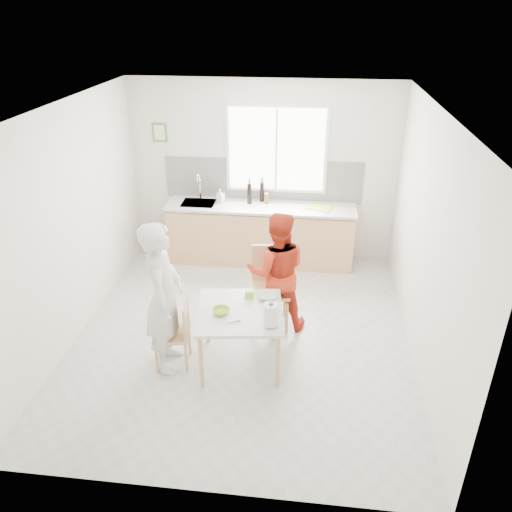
{
  "coord_description": "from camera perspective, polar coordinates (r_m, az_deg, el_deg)",
  "views": [
    {
      "loc": [
        0.75,
        -4.98,
        3.66
      ],
      "look_at": [
        0.14,
        0.2,
        0.97
      ],
      "focal_mm": 35.0,
      "sensor_mm": 36.0,
      "label": 1
    }
  ],
  "objects": [
    {
      "name": "bowl_green",
      "position": [
        5.32,
        -4.04,
        -6.31
      ],
      "size": [
        0.2,
        0.2,
        0.06
      ],
      "primitive_type": "imported",
      "rotation": [
        0.0,
        0.0,
        0.13
      ],
      "color": "#9CBF2C",
      "rests_on": "dining_table"
    },
    {
      "name": "spoon",
      "position": [
        5.18,
        -2.8,
        -7.51
      ],
      "size": [
        0.15,
        0.08,
        0.01
      ],
      "primitive_type": "cylinder",
      "rotation": [
        0.0,
        1.57,
        0.47
      ],
      "color": "#A5A5AA",
      "rests_on": "dining_table"
    },
    {
      "name": "cutting_board",
      "position": [
        7.46,
        7.26,
        5.53
      ],
      "size": [
        0.42,
        0.36,
        0.01
      ],
      "primitive_type": "cube",
      "rotation": [
        0.0,
        0.0,
        -0.38
      ],
      "color": "#8CD030",
      "rests_on": "kitchen_counter"
    },
    {
      "name": "chair_far",
      "position": [
        6.14,
        1.59,
        -3.08
      ],
      "size": [
        0.52,
        0.52,
        1.01
      ],
      "rotation": [
        0.0,
        0.0,
        0.13
      ],
      "color": "tan",
      "rests_on": "ground"
    },
    {
      "name": "kitchen_counter",
      "position": [
        7.69,
        0.49,
        2.31
      ],
      "size": [
        2.84,
        0.64,
        1.37
      ],
      "color": "tan",
      "rests_on": "ground"
    },
    {
      "name": "wine_bottle_b",
      "position": [
        7.61,
        0.69,
        7.35
      ],
      "size": [
        0.07,
        0.07,
        0.3
      ],
      "primitive_type": "cylinder",
      "color": "black",
      "rests_on": "kitchen_counter"
    },
    {
      "name": "dining_table",
      "position": [
        5.41,
        -1.84,
        -6.9
      ],
      "size": [
        1.01,
        1.01,
        0.7
      ],
      "rotation": [
        0.0,
        0.0,
        0.13
      ],
      "color": "silver",
      "rests_on": "ground"
    },
    {
      "name": "room_shell",
      "position": [
        5.42,
        -1.68,
        5.44
      ],
      "size": [
        4.5,
        4.5,
        4.5
      ],
      "color": "silver",
      "rests_on": "ground"
    },
    {
      "name": "person_white",
      "position": [
        5.36,
        -10.47,
        -4.72
      ],
      "size": [
        0.49,
        0.68,
        1.73
      ],
      "primitive_type": "imported",
      "rotation": [
        0.0,
        0.0,
        1.7
      ],
      "color": "silver",
      "rests_on": "ground"
    },
    {
      "name": "ground",
      "position": [
        6.22,
        -1.47,
        -8.76
      ],
      "size": [
        4.5,
        4.5,
        0.0
      ],
      "primitive_type": "plane",
      "color": "#B7B7B2",
      "rests_on": "ground"
    },
    {
      "name": "window",
      "position": [
        7.49,
        2.36,
        12.06
      ],
      "size": [
        1.5,
        0.06,
        1.3
      ],
      "color": "white",
      "rests_on": "room_shell"
    },
    {
      "name": "milk_jug",
      "position": [
        5.06,
        1.76,
        -6.68
      ],
      "size": [
        0.2,
        0.15,
        0.26
      ],
      "rotation": [
        0.0,
        0.0,
        0.13
      ],
      "color": "white",
      "rests_on": "dining_table"
    },
    {
      "name": "chair_left",
      "position": [
        5.57,
        -8.99,
        -8.39
      ],
      "size": [
        0.42,
        0.42,
        0.81
      ],
      "rotation": [
        0.0,
        0.0,
        -1.45
      ],
      "color": "tan",
      "rests_on": "ground"
    },
    {
      "name": "soap_bottle",
      "position": [
        7.6,
        -4.08,
        6.88
      ],
      "size": [
        0.12,
        0.12,
        0.21
      ],
      "primitive_type": "imported",
      "rotation": [
        0.0,
        0.0,
        -0.39
      ],
      "color": "#999999",
      "rests_on": "kitchen_counter"
    },
    {
      "name": "jar_amber",
      "position": [
        7.55,
        1.22,
        6.61
      ],
      "size": [
        0.06,
        0.06,
        0.16
      ],
      "primitive_type": "cylinder",
      "color": "olive",
      "rests_on": "kitchen_counter"
    },
    {
      "name": "backsplash",
      "position": [
        7.66,
        0.79,
        8.7
      ],
      "size": [
        3.0,
        0.02,
        0.65
      ],
      "primitive_type": "cube",
      "color": "white",
      "rests_on": "room_shell"
    },
    {
      "name": "green_box",
      "position": [
        5.58,
        -0.77,
        -4.29
      ],
      "size": [
        0.11,
        0.11,
        0.09
      ],
      "primitive_type": "cube",
      "rotation": [
        0.0,
        0.0,
        0.13
      ],
      "color": "#87C82E",
      "rests_on": "dining_table"
    },
    {
      "name": "picture_frame",
      "position": [
        7.77,
        -10.96,
        13.68
      ],
      "size": [
        0.22,
        0.03,
        0.28
      ],
      "color": "#3F873D",
      "rests_on": "room_shell"
    },
    {
      "name": "bowl_white",
      "position": [
        5.56,
        1.3,
        -4.6
      ],
      "size": [
        0.24,
        0.24,
        0.05
      ],
      "primitive_type": "imported",
      "rotation": [
        0.0,
        0.0,
        0.13
      ],
      "color": "silver",
      "rests_on": "dining_table"
    },
    {
      "name": "wine_bottle_a",
      "position": [
        7.51,
        -0.76,
        7.16
      ],
      "size": [
        0.07,
        0.07,
        0.32
      ],
      "primitive_type": "cylinder",
      "color": "black",
      "rests_on": "kitchen_counter"
    },
    {
      "name": "person_red",
      "position": [
        5.97,
        2.41,
        -1.83
      ],
      "size": [
        0.81,
        0.66,
        1.52
      ],
      "primitive_type": "imported",
      "rotation": [
        0.0,
        0.0,
        3.27
      ],
      "color": "red",
      "rests_on": "ground"
    }
  ]
}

